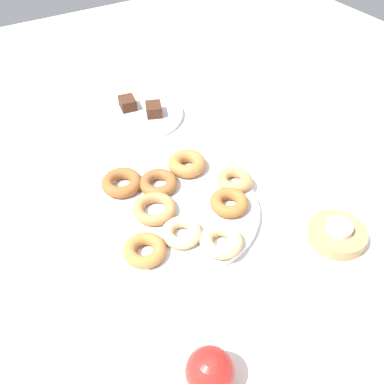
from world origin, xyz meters
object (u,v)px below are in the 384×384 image
donut_1 (229,203)px  tealight (339,228)px  donut_plate (180,210)px  brownie_near (128,103)px  brownie_far (154,109)px  donut_8 (155,209)px  donut_3 (145,250)px  donut_4 (158,183)px  donut_5 (235,181)px  candle_holder (337,234)px  donut_0 (122,183)px  donut_7 (182,232)px  donut_2 (187,164)px  cake_plate (140,114)px  donut_6 (221,241)px  apple (210,371)px

donut_1 → tealight: (0.17, 0.14, 0.01)m
donut_plate → brownie_near: bearing=170.4°
brownie_near → brownie_far: 0.08m
donut_8 → brownie_far: bearing=152.8°
donut_3 → donut_4: 0.19m
donut_plate → donut_8: (-0.01, -0.05, 0.02)m
donut_3 → donut_5: same height
brownie_far → donut_4: bearing=-25.4°
donut_8 → brownie_far: brownie_far is taller
brownie_far → donut_5: bearing=4.0°
candle_holder → donut_0: bearing=-138.3°
donut_0 → donut_7: bearing=12.2°
donut_2 → tealight: donut_2 is taller
tealight → cake_plate: bearing=-166.5°
donut_plate → donut_2: size_ratio=3.85×
donut_6 → cake_plate: (-0.50, 0.07, -0.02)m
cake_plate → tealight: 0.62m
donut_plate → donut_0: 0.15m
tealight → donut_3: bearing=-113.6°
tealight → donut_7: bearing=-120.0°
donut_0 → cake_plate: bearing=146.7°
donut_2 → donut_3: bearing=-48.4°
donut_0 → brownie_near: 0.32m
brownie_far → apple: bearing=-20.8°
donut_4 → donut_7: bearing=-10.5°
donut_0 → donut_4: size_ratio=1.06×
donut_2 → donut_8: donut_2 is taller
cake_plate → brownie_far: (0.03, 0.03, 0.02)m
candle_holder → donut_8: bearing=-130.3°
donut_1 → donut_3: bearing=-84.3°
donut_6 → donut_7: donut_6 is taller
candle_holder → donut_7: bearing=-120.0°
brownie_far → apple: apple is taller
donut_3 → candle_holder: bearing=66.4°
donut_7 → apple: apple is taller
cake_plate → apple: size_ratio=3.24×
donut_4 → donut_8: size_ratio=0.94×
donut_7 → donut_5: bearing=110.9°
cake_plate → donut_plate: bearing=-13.1°
brownie_far → cake_plate: bearing=-135.0°
cake_plate → tealight: bearing=13.5°
donut_1 → donut_6: size_ratio=0.97×
donut_4 → brownie_far: 0.29m
donut_6 → cake_plate: bearing=172.1°
brownie_near → donut_7: bearing=-12.4°
donut_4 → donut_3: bearing=-35.7°
donut_3 → donut_2: bearing=131.6°
donut_4 → donut_6: 0.21m
cake_plate → donut_7: bearing=-15.6°
donut_0 → donut_2: donut_2 is taller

